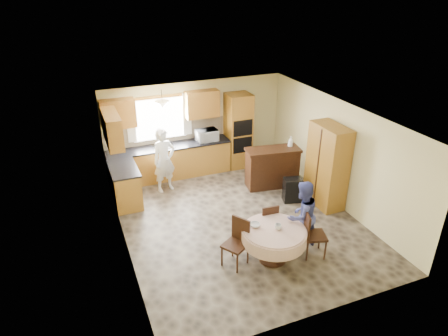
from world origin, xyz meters
TOP-DOWN VIEW (x-y plane):
  - floor at (0.00, 0.00)m, footprint 5.00×6.00m
  - ceiling at (0.00, 0.00)m, footprint 5.00×6.00m
  - wall_back at (0.00, 3.00)m, footprint 5.00×0.02m
  - wall_front at (0.00, -3.00)m, footprint 5.00×0.02m
  - wall_left at (-2.50, 0.00)m, footprint 0.02×6.00m
  - wall_right at (2.50, 0.00)m, footprint 0.02×6.00m
  - window at (-1.00, 2.98)m, footprint 1.40×0.03m
  - curtain_left at (-1.75, 2.93)m, footprint 0.22×0.02m
  - curtain_right at (-0.25, 2.93)m, footprint 0.22×0.02m
  - base_cab_back at (-0.85, 2.70)m, footprint 3.30×0.60m
  - counter_back at (-0.85, 2.70)m, footprint 3.30×0.64m
  - base_cab_left at (-2.20, 1.80)m, footprint 0.60×1.20m
  - counter_left at (-2.20, 1.80)m, footprint 0.64×1.20m
  - backsplash at (-0.85, 2.99)m, footprint 3.30×0.02m
  - wall_cab_left at (-2.05, 2.83)m, footprint 0.85×0.33m
  - wall_cab_right at (0.15, 2.83)m, footprint 0.90×0.33m
  - wall_cab_side at (-2.33, 1.80)m, footprint 0.33×1.20m
  - oven_tower at (1.15, 2.69)m, footprint 0.66×0.62m
  - oven_upper at (1.15, 2.38)m, footprint 0.56×0.01m
  - oven_lower at (1.15, 2.38)m, footprint 0.56×0.01m
  - pendant at (-1.00, 2.50)m, footprint 0.36×0.36m
  - sideboard at (1.47, 1.22)m, footprint 1.44×0.77m
  - space_heater at (1.57, 0.33)m, footprint 0.50×0.41m
  - cupboard at (2.22, -0.03)m, footprint 0.52×1.04m
  - dining_table at (0.06, -1.48)m, footprint 1.23×1.23m
  - chair_left at (-0.61, -1.30)m, footprint 0.57×0.57m
  - chair_back at (0.25, -0.89)m, footprint 0.40×0.40m
  - chair_right at (0.80, -1.62)m, footprint 0.52×0.52m
  - framed_picture at (2.47, 0.38)m, footprint 0.06×0.64m
  - microwave at (0.20, 2.65)m, footprint 0.59×0.41m
  - person_sink at (-1.16, 2.03)m, footprint 0.69×0.54m
  - person_dining at (0.77, -1.30)m, footprint 0.82×0.70m
  - bowl_sideboard at (1.03, 1.22)m, footprint 0.25×0.25m
  - bottle_sideboard at (1.96, 1.22)m, footprint 0.14×0.14m
  - cup_table at (0.13, -1.50)m, footprint 0.15×0.15m
  - bowl_table at (-0.23, -1.26)m, footprint 0.24×0.24m

SIDE VIEW (x-z plane):
  - floor at x=0.00m, z-range -0.01..0.01m
  - space_heater at x=1.57m, z-range 0.00..0.60m
  - base_cab_back at x=-0.85m, z-range 0.00..0.88m
  - base_cab_left at x=-2.20m, z-range 0.00..0.88m
  - chair_back at x=0.25m, z-range 0.05..0.92m
  - sideboard at x=1.47m, z-range 0.00..0.98m
  - chair_left at x=-0.61m, z-range 0.05..1.00m
  - chair_right at x=0.80m, z-range 0.05..1.02m
  - dining_table at x=0.06m, z-range 0.19..0.89m
  - person_dining at x=0.77m, z-range 0.00..1.46m
  - bowl_table at x=-0.23m, z-range 0.70..0.76m
  - oven_lower at x=1.15m, z-range 0.53..0.97m
  - cup_table at x=0.13m, z-range 0.70..0.80m
  - person_sink at x=-1.16m, z-range 0.00..1.66m
  - counter_back at x=-0.85m, z-range 0.88..0.92m
  - counter_left at x=-2.20m, z-range 0.88..0.92m
  - cupboard at x=2.22m, z-range 0.00..1.98m
  - bowl_sideboard at x=1.03m, z-range 0.98..1.04m
  - oven_tower at x=1.15m, z-range 0.00..2.12m
  - microwave at x=0.20m, z-range 0.92..1.24m
  - bottle_sideboard at x=1.96m, z-range 0.98..1.31m
  - backsplash at x=-0.85m, z-range 0.90..1.46m
  - wall_back at x=0.00m, z-range 0.00..2.50m
  - wall_front at x=0.00m, z-range 0.00..2.50m
  - wall_left at x=-2.50m, z-range 0.00..2.50m
  - wall_right at x=2.50m, z-range 0.00..2.50m
  - oven_upper at x=1.15m, z-range 1.02..1.48m
  - window at x=-1.00m, z-range 1.05..2.15m
  - framed_picture at x=2.47m, z-range 1.34..1.87m
  - curtain_left at x=-1.75m, z-range 1.08..2.22m
  - curtain_right at x=-0.25m, z-range 1.08..2.22m
  - wall_cab_left at x=-2.05m, z-range 1.55..2.27m
  - wall_cab_right at x=0.15m, z-range 1.55..2.27m
  - wall_cab_side at x=-2.33m, z-range 1.55..2.27m
  - pendant at x=-1.00m, z-range 2.03..2.21m
  - ceiling at x=0.00m, z-range 2.50..2.50m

